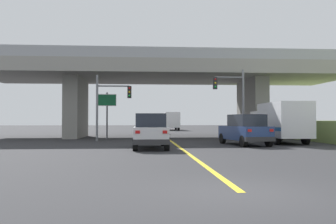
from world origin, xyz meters
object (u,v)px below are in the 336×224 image
(suv_lead, at_px, (150,131))
(traffic_signal_farside, at_px, (109,100))
(sedan_oncoming, at_px, (155,125))
(suv_crossing, at_px, (245,130))
(semi_truck_distant, at_px, (171,121))
(highway_sign, at_px, (107,105))
(box_truck, at_px, (280,122))
(traffic_signal_nearside, at_px, (233,96))

(suv_lead, xyz_separation_m, traffic_signal_farside, (-3.10, 7.93, 2.21))
(sedan_oncoming, bearing_deg, traffic_signal_farside, -105.67)
(suv_crossing, bearing_deg, suv_lead, -168.33)
(sedan_oncoming, bearing_deg, semi_truck_distant, 78.05)
(suv_lead, relative_size, highway_sign, 1.14)
(suv_lead, height_order, sedan_oncoming, same)
(suv_crossing, xyz_separation_m, semi_truck_distant, (-1.99, 35.77, 0.53))
(box_truck, xyz_separation_m, traffic_signal_nearside, (-2.71, 2.85, 2.07))
(suv_crossing, height_order, sedan_oncoming, same)
(semi_truck_distant, bearing_deg, suv_lead, -96.45)
(highway_sign, bearing_deg, sedan_oncoming, 68.05)
(traffic_signal_nearside, distance_m, semi_truck_distant, 30.86)
(highway_sign, bearing_deg, traffic_signal_farside, -81.81)
(traffic_signal_nearside, xyz_separation_m, semi_truck_distant, (-2.52, 30.69, -2.07))
(traffic_signal_nearside, bearing_deg, box_truck, -46.41)
(box_truck, bearing_deg, suv_crossing, -145.42)
(suv_lead, distance_m, box_truck, 10.58)
(traffic_signal_farside, height_order, semi_truck_distant, traffic_signal_farside)
(sedan_oncoming, relative_size, traffic_signal_nearside, 0.78)
(box_truck, distance_m, traffic_signal_farside, 13.19)
(suv_crossing, xyz_separation_m, highway_sign, (-9.88, 8.94, 2.00))
(semi_truck_distant, bearing_deg, traffic_signal_farside, -103.80)
(suv_crossing, bearing_deg, traffic_signal_farside, 140.58)
(suv_lead, xyz_separation_m, sedan_oncoming, (1.07, 22.82, -0.00))
(traffic_signal_nearside, bearing_deg, traffic_signal_farside, 177.00)
(suv_crossing, distance_m, sedan_oncoming, 21.15)
(suv_crossing, distance_m, box_truck, 3.97)
(suv_lead, xyz_separation_m, highway_sign, (-3.58, 11.27, 2.00))
(box_truck, relative_size, traffic_signal_farside, 1.30)
(suv_crossing, relative_size, sedan_oncoming, 1.10)
(suv_lead, height_order, semi_truck_distant, semi_truck_distant)
(suv_lead, height_order, box_truck, box_truck)
(suv_lead, distance_m, traffic_signal_farside, 8.80)
(sedan_oncoming, xyz_separation_m, traffic_signal_farside, (-4.18, -14.89, 2.22))
(traffic_signal_farside, bearing_deg, semi_truck_distant, 76.20)
(suv_crossing, height_order, box_truck, box_truck)
(traffic_signal_nearside, relative_size, highway_sign, 1.39)
(suv_crossing, distance_m, highway_sign, 13.47)
(suv_lead, xyz_separation_m, suv_crossing, (6.29, 2.33, -0.00))
(suv_crossing, height_order, traffic_signal_farside, traffic_signal_farside)
(box_truck, relative_size, semi_truck_distant, 0.98)
(sedan_oncoming, relative_size, traffic_signal_farside, 0.85)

